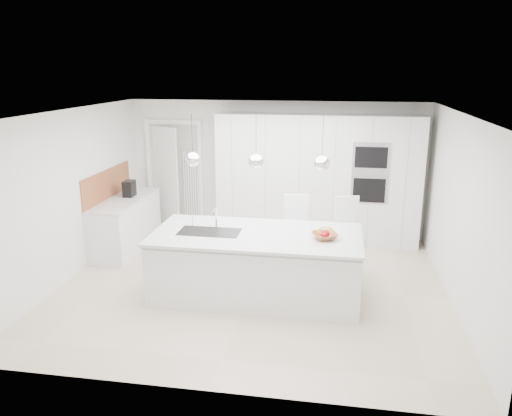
% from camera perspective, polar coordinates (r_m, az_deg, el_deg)
% --- Properties ---
extents(floor, '(5.50, 5.50, 0.00)m').
position_cam_1_polar(floor, '(7.38, -0.39, -8.88)').
color(floor, beige).
rests_on(floor, ground).
extents(wall_back, '(5.50, 0.00, 5.50)m').
position_cam_1_polar(wall_back, '(9.36, 2.21, 4.50)').
color(wall_back, white).
rests_on(wall_back, ground).
extents(wall_left, '(0.00, 5.00, 5.00)m').
position_cam_1_polar(wall_left, '(7.88, -20.52, 1.35)').
color(wall_left, white).
rests_on(wall_left, ground).
extents(ceiling, '(5.50, 5.50, 0.00)m').
position_cam_1_polar(ceiling, '(6.73, -0.43, 10.85)').
color(ceiling, white).
rests_on(ceiling, wall_back).
extents(tall_cabinets, '(3.60, 0.60, 2.30)m').
position_cam_1_polar(tall_cabinets, '(9.02, 7.02, 3.31)').
color(tall_cabinets, white).
rests_on(tall_cabinets, floor).
extents(oven_stack, '(0.62, 0.04, 1.05)m').
position_cam_1_polar(oven_stack, '(8.69, 12.91, 3.90)').
color(oven_stack, '#A5A5A8').
rests_on(oven_stack, tall_cabinets).
extents(doorway_frame, '(1.11, 0.08, 2.13)m').
position_cam_1_polar(doorway_frame, '(9.81, -9.22, 3.48)').
color(doorway_frame, white).
rests_on(doorway_frame, floor).
extents(hallway_door, '(0.76, 0.38, 2.00)m').
position_cam_1_polar(hallway_door, '(9.85, -10.69, 3.34)').
color(hallway_door, white).
rests_on(hallway_door, floor).
extents(radiator, '(0.32, 0.04, 1.40)m').
position_cam_1_polar(radiator, '(9.74, -7.41, 2.41)').
color(radiator, white).
rests_on(radiator, floor).
extents(left_base_cabinets, '(0.60, 1.80, 0.86)m').
position_cam_1_polar(left_base_cabinets, '(8.99, -14.63, -1.88)').
color(left_base_cabinets, white).
rests_on(left_base_cabinets, floor).
extents(left_worktop, '(0.62, 1.82, 0.04)m').
position_cam_1_polar(left_worktop, '(8.87, -14.83, 0.89)').
color(left_worktop, silver).
rests_on(left_worktop, left_base_cabinets).
extents(oak_backsplash, '(0.02, 1.80, 0.50)m').
position_cam_1_polar(oak_backsplash, '(8.93, -16.64, 2.64)').
color(oak_backsplash, '#A3613C').
rests_on(oak_backsplash, wall_left).
extents(island_base, '(2.80, 1.20, 0.86)m').
position_cam_1_polar(island_base, '(6.92, 0.00, -6.72)').
color(island_base, white).
rests_on(island_base, floor).
extents(island_worktop, '(2.84, 1.40, 0.04)m').
position_cam_1_polar(island_worktop, '(6.81, 0.07, -3.06)').
color(island_worktop, silver).
rests_on(island_worktop, island_base).
extents(island_sink, '(0.84, 0.44, 0.18)m').
position_cam_1_polar(island_sink, '(6.91, -5.33, -3.37)').
color(island_sink, '#3F3F42').
rests_on(island_sink, island_worktop).
extents(island_tap, '(0.02, 0.02, 0.30)m').
position_cam_1_polar(island_tap, '(7.01, -4.57, -1.09)').
color(island_tap, white).
rests_on(island_tap, island_worktop).
extents(pendant_left, '(0.20, 0.20, 0.20)m').
position_cam_1_polar(pendant_left, '(6.69, -7.23, 5.51)').
color(pendant_left, white).
rests_on(pendant_left, ceiling).
extents(pendant_mid, '(0.20, 0.20, 0.20)m').
position_cam_1_polar(pendant_mid, '(6.50, 0.00, 5.34)').
color(pendant_mid, white).
rests_on(pendant_mid, ceiling).
extents(pendant_right, '(0.20, 0.20, 0.20)m').
position_cam_1_polar(pendant_right, '(6.42, 7.54, 5.07)').
color(pendant_right, white).
rests_on(pendant_right, ceiling).
extents(fruit_bowl, '(0.43, 0.43, 0.08)m').
position_cam_1_polar(fruit_bowl, '(6.63, 7.84, -3.18)').
color(fruit_bowl, '#A3613C').
rests_on(fruit_bowl, island_worktop).
extents(espresso_machine, '(0.17, 0.26, 0.28)m').
position_cam_1_polar(espresso_machine, '(9.00, -14.29, 2.17)').
color(espresso_machine, black).
rests_on(espresso_machine, left_worktop).
extents(bar_stool_left, '(0.42, 0.57, 1.21)m').
position_cam_1_polar(bar_stool_left, '(7.60, 4.44, -3.24)').
color(bar_stool_left, white).
rests_on(bar_stool_left, floor).
extents(bar_stool_right, '(0.53, 0.63, 1.20)m').
position_cam_1_polar(bar_stool_right, '(7.67, 10.15, -3.35)').
color(bar_stool_right, white).
rests_on(bar_stool_right, floor).
extents(apple_a, '(0.08, 0.08, 0.08)m').
position_cam_1_polar(apple_a, '(6.63, 7.67, -2.93)').
color(apple_a, '#9D0616').
rests_on(apple_a, fruit_bowl).
extents(apple_b, '(0.09, 0.09, 0.09)m').
position_cam_1_polar(apple_b, '(6.61, 8.06, -2.94)').
color(apple_b, '#9D0616').
rests_on(apple_b, fruit_bowl).
extents(apple_c, '(0.08, 0.08, 0.08)m').
position_cam_1_polar(apple_c, '(6.56, 7.82, -3.13)').
color(apple_c, '#9D0616').
rests_on(apple_c, fruit_bowl).
extents(banana_bunch, '(0.24, 0.17, 0.22)m').
position_cam_1_polar(banana_bunch, '(6.60, 7.90, -2.55)').
color(banana_bunch, yellow).
rests_on(banana_bunch, fruit_bowl).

